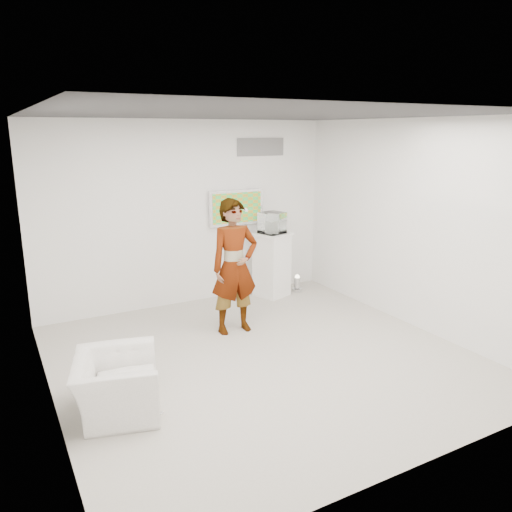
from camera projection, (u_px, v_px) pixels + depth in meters
name	position (u px, v px, depth m)	size (l,w,h in m)	color
room	(263.00, 243.00, 6.02)	(5.01, 5.01, 3.00)	#B9B5AA
tv	(236.00, 207.00, 8.49)	(1.00, 0.08, 0.60)	silver
logo_decal	(261.00, 147.00, 8.51)	(0.90, 0.02, 0.30)	slate
person	(235.00, 267.00, 7.02)	(0.70, 0.46, 1.92)	white
armchair	(117.00, 385.00, 5.08)	(0.94, 0.82, 0.61)	white
pedestal	(272.00, 265.00, 8.67)	(0.54, 0.54, 1.11)	white
floor_uplight	(297.00, 284.00, 8.97)	(0.19, 0.19, 0.30)	silver
vitrine	(272.00, 223.00, 8.49)	(0.36, 0.36, 0.36)	white
console	(272.00, 227.00, 8.51)	(0.05, 0.15, 0.21)	white
wii_remote	(245.00, 210.00, 7.07)	(0.03, 0.13, 0.03)	white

